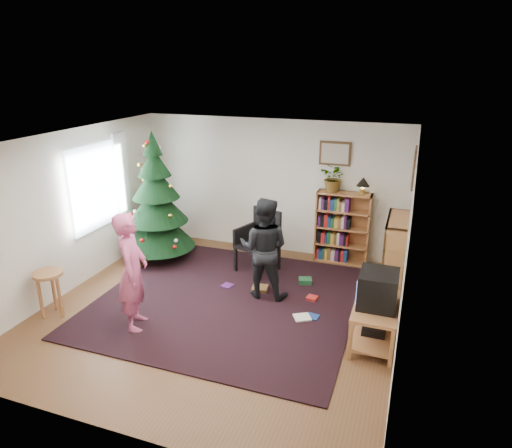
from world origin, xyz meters
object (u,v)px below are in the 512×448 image
(picture_back, at_px, (335,153))
(table_lamp, at_px, (363,183))
(tv_stand, at_px, (375,320))
(armchair, at_px, (259,238))
(picture_right, at_px, (414,168))
(christmas_tree, at_px, (157,208))
(person_standing, at_px, (132,272))
(crt_tv, at_px, (378,289))
(stool, at_px, (49,282))
(bookshelf_right, at_px, (394,258))
(person_by_chair, at_px, (264,248))
(bookshelf_back, at_px, (342,227))
(potted_plant, at_px, (334,178))

(picture_back, xyz_separation_m, table_lamp, (0.53, -0.14, -0.45))
(tv_stand, relative_size, armchair, 0.92)
(picture_right, height_order, christmas_tree, christmas_tree)
(tv_stand, height_order, person_standing, person_standing)
(armchair, bearing_deg, person_standing, -92.33)
(crt_tv, relative_size, stool, 0.76)
(christmas_tree, relative_size, bookshelf_right, 1.81)
(tv_stand, relative_size, person_by_chair, 0.62)
(christmas_tree, relative_size, table_lamp, 7.78)
(picture_back, distance_m, picture_right, 1.51)
(table_lamp, bearing_deg, armchair, -153.59)
(picture_right, distance_m, bookshelf_right, 1.39)
(person_by_chair, bearing_deg, picture_back, -114.05)
(stool, bearing_deg, person_by_chair, 30.53)
(picture_right, bearing_deg, stool, -150.22)
(bookshelf_right, height_order, tv_stand, bookshelf_right)
(crt_tv, xyz_separation_m, person_standing, (-3.12, -0.69, 0.05))
(picture_back, xyz_separation_m, bookshelf_right, (1.19, -1.25, -1.29))
(tv_stand, distance_m, person_by_chair, 1.95)
(picture_right, xyz_separation_m, table_lamp, (-0.79, 0.59, -0.45))
(tv_stand, bearing_deg, table_lamp, 102.59)
(stool, bearing_deg, table_lamp, 40.07)
(picture_back, bearing_deg, armchair, -138.94)
(crt_tv, relative_size, person_standing, 0.31)
(stool, distance_m, table_lamp, 5.16)
(armchair, height_order, person_by_chair, person_by_chair)
(picture_right, distance_m, bookshelf_back, 1.79)
(christmas_tree, distance_m, stool, 2.36)
(picture_back, height_order, bookshelf_right, picture_back)
(tv_stand, bearing_deg, picture_back, 112.76)
(picture_back, distance_m, tv_stand, 3.21)
(bookshelf_back, xyz_separation_m, armchair, (-1.30, -0.79, -0.08))
(potted_plant, bearing_deg, stool, -136.00)
(person_by_chair, bearing_deg, bookshelf_right, -166.34)
(stool, xyz_separation_m, person_by_chair, (2.67, 1.57, 0.27))
(stool, bearing_deg, christmas_tree, 79.83)
(bookshelf_back, xyz_separation_m, person_standing, (-2.28, -3.11, 0.16))
(person_by_chair, bearing_deg, table_lamp, -129.22)
(table_lamp, bearing_deg, picture_right, -36.61)
(picture_back, bearing_deg, person_standing, -122.32)
(picture_back, bearing_deg, tv_stand, -67.24)
(bookshelf_back, distance_m, tv_stand, 2.58)
(armchair, xyz_separation_m, potted_plant, (1.10, 0.79, 0.97))
(christmas_tree, distance_m, table_lamp, 3.65)
(bookshelf_right, distance_m, tv_stand, 1.35)
(crt_tv, distance_m, person_standing, 3.19)
(bookshelf_back, distance_m, crt_tv, 2.56)
(armchair, bearing_deg, picture_back, 61.81)
(crt_tv, relative_size, potted_plant, 1.03)
(armchair, bearing_deg, christmas_tree, -153.43)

